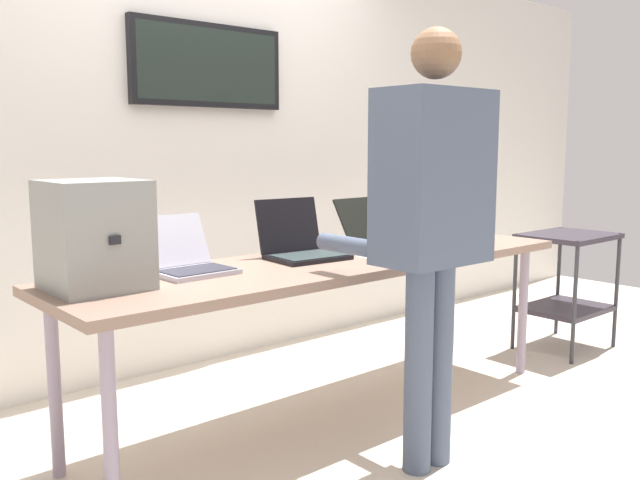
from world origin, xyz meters
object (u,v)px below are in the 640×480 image
at_px(laptop_station_1, 300,245).
at_px(laptop_station_3, 452,227).
at_px(workbench, 333,270).
at_px(storage_cart, 567,273).
at_px(laptop_station_0, 187,260).
at_px(equipment_box, 94,235).
at_px(person, 431,209).
at_px(laptop_station_2, 382,234).
at_px(coffee_mug, 483,239).

bearing_deg(laptop_station_1, laptop_station_3, 0.16).
bearing_deg(workbench, storage_cart, -5.08).
xyz_separation_m(laptop_station_0, laptop_station_3, (1.72, -0.02, -0.00)).
relative_size(workbench, equipment_box, 6.57).
relative_size(workbench, person, 1.53).
bearing_deg(equipment_box, laptop_station_0, 8.52).
xyz_separation_m(equipment_box, storage_cart, (2.91, -0.25, -0.47)).
bearing_deg(laptop_station_2, workbench, -161.77).
height_order(laptop_station_0, person, person).
xyz_separation_m(person, coffee_mug, (0.87, 0.37, -0.23)).
distance_m(workbench, laptop_station_0, 0.70).
height_order(laptop_station_0, coffee_mug, laptop_station_0).
relative_size(equipment_box, laptop_station_3, 1.14).
bearing_deg(coffee_mug, equipment_box, 169.98).
relative_size(laptop_station_2, laptop_station_3, 1.14).
distance_m(workbench, laptop_station_1, 0.19).
height_order(workbench, laptop_station_3, laptop_station_3).
relative_size(person, coffee_mug, 18.07).
bearing_deg(person, laptop_station_3, 34.27).
distance_m(workbench, laptop_station_2, 0.53).
relative_size(equipment_box, person, 0.23).
bearing_deg(workbench, laptop_station_3, 7.03).
relative_size(laptop_station_1, laptop_station_3, 1.03).
xyz_separation_m(workbench, coffee_mug, (0.81, -0.25, 0.10)).
bearing_deg(laptop_station_3, coffee_mug, -121.33).
relative_size(laptop_station_1, person, 0.21).
distance_m(laptop_station_0, person, 1.01).
height_order(laptop_station_2, person, person).
bearing_deg(laptop_station_2, laptop_station_3, -3.44).
height_order(laptop_station_2, storage_cart, laptop_station_2).
distance_m(coffee_mug, storage_cart, 1.06).
distance_m(laptop_station_3, person, 1.35).
bearing_deg(workbench, person, -95.41).
xyz_separation_m(workbench, laptop_station_2, (0.49, 0.16, 0.11)).
distance_m(equipment_box, laptop_station_0, 0.44).
bearing_deg(laptop_station_0, storage_cart, -7.05).
bearing_deg(storage_cart, laptop_station_1, 171.47).
distance_m(laptop_station_0, storage_cart, 2.54).
bearing_deg(coffee_mug, laptop_station_1, 157.43).
bearing_deg(coffee_mug, person, -156.88).
distance_m(laptop_station_1, laptop_station_3, 1.13).
distance_m(equipment_box, storage_cart, 2.96).
height_order(workbench, storage_cart, workbench).
height_order(laptop_station_1, laptop_station_2, laptop_station_1).
relative_size(laptop_station_1, laptop_station_2, 0.90).
height_order(laptop_station_0, storage_cart, laptop_station_0).
xyz_separation_m(workbench, equipment_box, (-1.09, 0.09, 0.25)).
bearing_deg(laptop_station_2, person, -125.06).
bearing_deg(storage_cart, laptop_station_3, 159.61).
xyz_separation_m(workbench, storage_cart, (1.82, -0.16, -0.22)).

